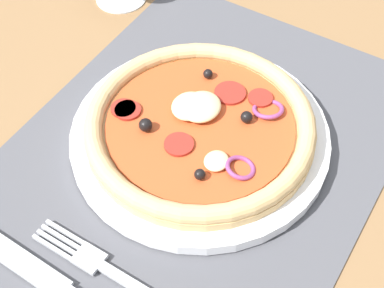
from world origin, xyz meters
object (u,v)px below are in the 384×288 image
(plate, at_px, (200,137))
(pizza, at_px, (200,125))
(fork, at_px, (111,272))
(knife, at_px, (49,281))

(plate, height_order, pizza, pizza)
(fork, bearing_deg, knife, 41.81)
(plate, distance_m, fork, 0.17)
(fork, relative_size, knife, 0.90)
(plate, height_order, knife, plate)
(fork, bearing_deg, pizza, -85.66)
(plate, xyz_separation_m, fork, (-0.16, -0.01, -0.00))
(pizza, height_order, fork, pizza)
(pizza, bearing_deg, knife, 171.89)
(pizza, relative_size, knife, 1.14)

